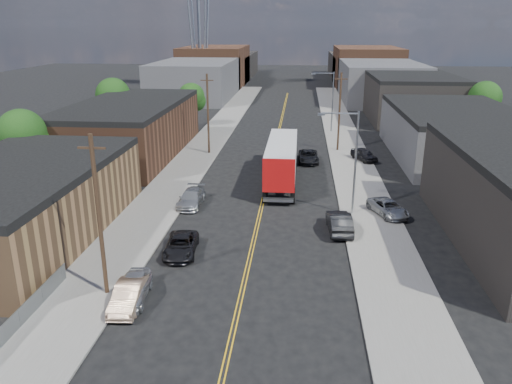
% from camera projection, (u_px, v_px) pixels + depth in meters
% --- Properties ---
extents(ground, '(260.00, 260.00, 0.00)m').
position_uv_depth(ground, '(279.00, 131.00, 77.04)').
color(ground, black).
rests_on(ground, ground).
extents(centerline, '(0.32, 120.00, 0.01)m').
position_uv_depth(centerline, '(273.00, 155.00, 62.89)').
color(centerline, gold).
rests_on(centerline, ground).
extents(sidewalk_left, '(5.00, 140.00, 0.15)m').
position_uv_depth(sidewalk_left, '(199.00, 153.00, 63.68)').
color(sidewalk_left, slate).
rests_on(sidewalk_left, ground).
extents(sidewalk_right, '(5.00, 140.00, 0.15)m').
position_uv_depth(sidewalk_right, '(349.00, 156.00, 62.06)').
color(sidewalk_right, slate).
rests_on(sidewalk_right, ground).
extents(warehouse_tan, '(12.00, 22.00, 5.60)m').
position_uv_depth(warehouse_tan, '(18.00, 202.00, 38.06)').
color(warehouse_tan, brown).
rests_on(warehouse_tan, ground).
extents(warehouse_brown, '(12.00, 26.00, 6.60)m').
position_uv_depth(warehouse_brown, '(130.00, 128.00, 62.43)').
color(warehouse_brown, '#503020').
rests_on(warehouse_brown, ground).
extents(industrial_right_b, '(14.00, 24.00, 6.10)m').
position_uv_depth(industrial_right_b, '(453.00, 133.00, 60.98)').
color(industrial_right_b, '#3B3B3E').
rests_on(industrial_right_b, ground).
extents(industrial_right_c, '(14.00, 22.00, 7.60)m').
position_uv_depth(industrial_right_c, '(411.00, 97.00, 85.27)').
color(industrial_right_c, black).
rests_on(industrial_right_c, ground).
extents(skyline_left_a, '(16.00, 30.00, 8.00)m').
position_uv_depth(skyline_left_a, '(196.00, 80.00, 110.49)').
color(skyline_left_a, '#3B3B3E').
rests_on(skyline_left_a, ground).
extents(skyline_right_a, '(16.00, 30.00, 8.00)m').
position_uv_depth(skyline_right_a, '(380.00, 81.00, 107.08)').
color(skyline_right_a, '#3B3B3E').
rests_on(skyline_right_a, ground).
extents(skyline_left_b, '(16.00, 26.00, 10.00)m').
position_uv_depth(skyline_left_b, '(215.00, 66.00, 133.76)').
color(skyline_left_b, '#503020').
rests_on(skyline_left_b, ground).
extents(skyline_right_b, '(16.00, 26.00, 10.00)m').
position_uv_depth(skyline_right_b, '(366.00, 67.00, 130.35)').
color(skyline_right_b, '#503020').
rests_on(skyline_right_b, ground).
extents(skyline_left_c, '(16.00, 40.00, 7.00)m').
position_uv_depth(skyline_left_c, '(226.00, 66.00, 153.11)').
color(skyline_left_c, black).
rests_on(skyline_left_c, ground).
extents(skyline_right_c, '(16.00, 40.00, 7.00)m').
position_uv_depth(skyline_right_c, '(358.00, 67.00, 149.70)').
color(skyline_right_c, black).
rests_on(skyline_right_c, ground).
extents(streetlight_near, '(3.39, 0.25, 9.00)m').
position_uv_depth(streetlight_near, '(351.00, 155.00, 41.67)').
color(streetlight_near, gray).
rests_on(streetlight_near, ground).
extents(streetlight_far, '(3.39, 0.25, 9.00)m').
position_uv_depth(streetlight_far, '(330.00, 97.00, 74.69)').
color(streetlight_far, gray).
rests_on(streetlight_far, ground).
extents(utility_pole_left_near, '(1.60, 0.26, 10.00)m').
position_uv_depth(utility_pole_left_near, '(99.00, 216.00, 28.92)').
color(utility_pole_left_near, black).
rests_on(utility_pole_left_near, ground).
extents(utility_pole_left_far, '(1.60, 0.26, 10.00)m').
position_uv_depth(utility_pole_left_far, '(208.00, 114.00, 61.95)').
color(utility_pole_left_far, black).
rests_on(utility_pole_left_far, ground).
extents(utility_pole_right, '(1.60, 0.26, 10.00)m').
position_uv_depth(utility_pole_right, '(339.00, 112.00, 63.38)').
color(utility_pole_right, black).
rests_on(utility_pole_right, ground).
extents(tree_left_near, '(4.85, 4.76, 7.91)m').
position_uv_depth(tree_left_near, '(23.00, 137.00, 49.12)').
color(tree_left_near, black).
rests_on(tree_left_near, ground).
extents(tree_left_mid, '(5.10, 5.04, 8.37)m').
position_uv_depth(tree_left_mid, '(114.00, 98.00, 72.61)').
color(tree_left_mid, black).
rests_on(tree_left_mid, ground).
extents(tree_left_far, '(4.35, 4.20, 6.97)m').
position_uv_depth(tree_left_far, '(192.00, 98.00, 78.66)').
color(tree_left_far, black).
rests_on(tree_left_far, ground).
extents(tree_right_far, '(4.85, 4.76, 7.91)m').
position_uv_depth(tree_right_far, '(485.00, 100.00, 72.82)').
color(tree_right_far, black).
rests_on(tree_right_far, ground).
extents(semi_truck, '(2.90, 16.91, 4.44)m').
position_uv_depth(semi_truck, '(282.00, 156.00, 52.39)').
color(semi_truck, silver).
rests_on(semi_truck, ground).
extents(car_left_a, '(2.15, 4.52, 1.49)m').
position_uv_depth(car_left_a, '(133.00, 288.00, 29.76)').
color(car_left_a, '#AEB0B3').
rests_on(car_left_a, ground).
extents(car_left_b, '(1.77, 4.37, 1.41)m').
position_uv_depth(car_left_b, '(129.00, 295.00, 29.06)').
color(car_left_b, '#997C64').
rests_on(car_left_b, ground).
extents(car_left_c, '(2.58, 4.90, 1.31)m').
position_uv_depth(car_left_c, '(181.00, 245.00, 35.75)').
color(car_left_c, black).
rests_on(car_left_c, ground).
extents(car_left_d, '(2.05, 4.90, 1.41)m').
position_uv_depth(car_left_d, '(191.00, 198.00, 45.28)').
color(car_left_d, '#97999B').
rests_on(car_left_d, ground).
extents(car_right_oncoming, '(1.99, 4.99, 1.61)m').
position_uv_depth(car_right_oncoming, '(339.00, 222.00, 39.52)').
color(car_right_oncoming, black).
rests_on(car_right_oncoming, ground).
extents(car_right_lot_a, '(3.61, 5.03, 1.27)m').
position_uv_depth(car_right_lot_a, '(388.00, 208.00, 42.69)').
color(car_right_lot_a, '#96999B').
rests_on(car_right_lot_a, sidewalk_right).
extents(car_right_lot_c, '(3.31, 4.57, 1.45)m').
position_uv_depth(car_right_lot_c, '(364.00, 154.00, 59.78)').
color(car_right_lot_c, black).
rests_on(car_right_lot_c, sidewalk_right).
extents(car_ahead_truck, '(2.48, 5.10, 1.40)m').
position_uv_depth(car_ahead_truck, '(309.00, 157.00, 59.46)').
color(car_ahead_truck, black).
rests_on(car_ahead_truck, ground).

